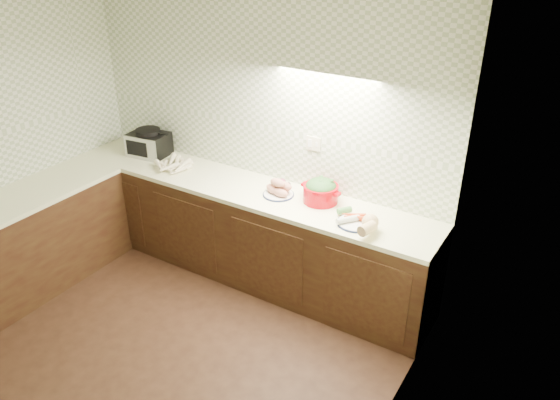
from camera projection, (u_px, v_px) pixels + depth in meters
The scene contains 8 objects.
room at pixel (98, 171), 3.37m from camera, with size 3.60×3.60×2.60m.
counter at pixel (126, 249), 4.75m from camera, with size 3.60×3.60×0.90m.
toaster_oven at pixel (149, 143), 5.41m from camera, with size 0.41×0.34×0.27m.
parsnip_pile at pixel (174, 166), 5.13m from camera, with size 0.42×0.42×0.09m.
sweet_potato_plate at pixel (279, 189), 4.66m from camera, with size 0.27×0.27×0.16m.
onion_bowl at pixel (283, 185), 4.77m from camera, with size 0.13×0.13×0.10m.
dutch_oven at pixel (321, 191), 4.53m from camera, with size 0.37×0.32×0.21m.
veg_plate at pixel (362, 221), 4.18m from camera, with size 0.44×0.34×0.14m.
Camera 1 is at (2.58, -2.02, 3.02)m, focal length 35.00 mm.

